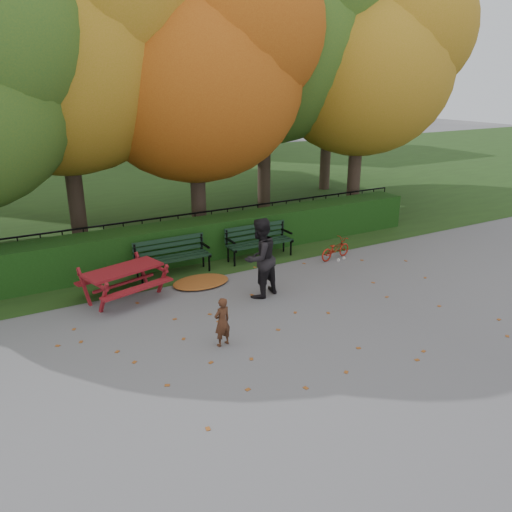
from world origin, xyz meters
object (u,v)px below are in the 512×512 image
tree_c (208,66)px  tree_b (73,40)px  tree_d (280,28)px  bench_left (172,254)px  adult (260,258)px  bench_right (258,239)px  bicycle (335,249)px  child (222,322)px  tree_e (374,59)px  tree_g (341,56)px  picnic_table (123,275)px

tree_c → tree_b: bearing=166.5°
tree_d → bench_left: size_ratio=5.32×
tree_b → adult: size_ratio=5.01×
tree_c → bench_right: size_ratio=4.44×
tree_c → bicycle: 5.98m
tree_c → adult: 6.01m
bench_right → adult: size_ratio=1.03×
child → bench_left: bearing=-108.8°
tree_e → tree_g: (1.81, 3.99, 0.29)m
tree_b → tree_g: tree_b is taller
tree_d → bench_left: 8.31m
tree_b → tree_g: 11.19m
picnic_table → child: 3.00m
bench_right → child: (-2.85, -3.71, -0.06)m
bench_right → picnic_table: 3.91m
tree_g → adult: tree_g is taller
tree_c → tree_d: tree_d is taller
tree_d → tree_g: (4.46, 2.53, -0.61)m
tree_b → child: size_ratio=9.60×
tree_b → picnic_table: 6.25m
bench_right → bench_left: bearing=180.0°
tree_d → child: bearing=-127.9°
adult → bicycle: adult is taller
picnic_table → bicycle: bearing=-17.5°
tree_b → adult: bearing=-65.8°
tree_c → tree_d: 3.50m
bicycle → tree_e: bearing=-61.0°
tree_c → adult: (-0.93, -4.43, -3.95)m
bench_left → bench_right: 2.40m
tree_e → picnic_table: bearing=-162.4°
picnic_table → tree_e: bearing=2.3°
tree_g → bicycle: size_ratio=8.19×
bicycle → tree_g: bearing=-49.1°
tree_c → tree_e: (5.69, -0.19, 0.26)m
picnic_table → bicycle: picnic_table is taller
bench_right → adult: (-1.20, -2.17, 0.36)m
tree_b → picnic_table: bearing=-93.9°
bench_left → tree_g: bearing=32.2°
child → tree_g: bearing=-147.7°
bench_left → tree_b: bearing=110.6°
bench_right → bicycle: 2.05m
tree_b → tree_e: size_ratio=1.08×
bench_right → bicycle: bearing=-31.7°
child → adult: 2.30m
tree_e → bicycle: tree_e is taller
tree_g → tree_d: bearing=-150.4°
tree_e → bench_left: tree_e is taller
tree_g → picnic_table: 13.91m
tree_d → bicycle: size_ratio=9.18×
adult → tree_g: bearing=-154.0°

